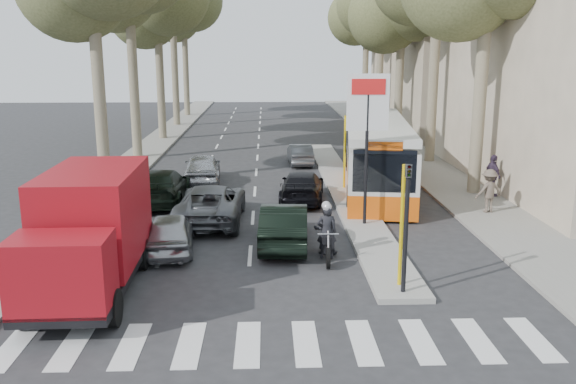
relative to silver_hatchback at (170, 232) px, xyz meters
name	(u,v)px	position (x,y,z in m)	size (l,w,h in m)	color
ground	(280,278)	(3.50, -2.56, -0.64)	(120.00, 120.00, 0.00)	#28282B
sidewalk_right	(395,143)	(12.10, 22.44, -0.58)	(3.20, 70.00, 0.12)	gray
median_left	(162,138)	(-4.50, 25.44, -0.58)	(2.40, 64.00, 0.12)	gray
traffic_island	(344,189)	(6.75, 8.44, -0.56)	(1.50, 26.00, 0.16)	gray
building_far	(461,29)	(19.00, 31.44, 7.36)	(11.00, 20.00, 16.00)	#B7A88E
billboard	(367,128)	(6.75, 2.43, 3.06)	(1.50, 12.10, 5.60)	yellow
traffic_light_island	(407,207)	(6.75, -4.06, 1.84)	(0.16, 0.41, 3.60)	black
tree_l_e	(185,3)	(-4.47, 41.55, 10.08)	(7.40, 7.20, 14.49)	#6B604C
tree_r_e	(368,5)	(12.73, 39.55, 9.74)	(7.40, 7.20, 14.10)	#6B604C
silver_hatchback	(170,232)	(0.00, 0.00, 0.00)	(1.52, 3.78, 1.29)	#A6A8AE
dark_hatchback	(284,224)	(3.73, 0.48, 0.08)	(1.52, 4.37, 1.44)	black
queue_car_a	(211,203)	(1.03, 3.44, 0.07)	(2.38, 5.16, 1.43)	#505358
queue_car_b	(302,186)	(4.69, 6.58, 0.00)	(1.80, 4.43, 1.29)	black
queue_car_c	(202,168)	(0.00, 10.44, 0.09)	(1.73, 4.30, 1.46)	#9EA1A6
queue_car_d	(300,154)	(5.07, 15.16, -0.06)	(1.25, 3.57, 1.18)	#53565B
queue_car_e	(162,186)	(-1.33, 6.44, 0.08)	(2.03, 4.99, 1.45)	black
red_truck	(90,230)	(-1.58, -3.31, 1.08)	(2.44, 6.14, 3.25)	black
city_bus	(376,153)	(8.30, 8.91, 1.06)	(4.22, 12.50, 3.23)	#E2560C
motorcycle	(326,232)	(5.01, -0.83, 0.20)	(0.79, 2.18, 1.85)	black
pedestrian_near	(493,176)	(13.05, 6.67, 0.40)	(1.08, 0.53, 1.84)	#3B2D43
pedestrian_far	(489,191)	(11.92, 4.00, 0.34)	(1.12, 0.50, 1.73)	brown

